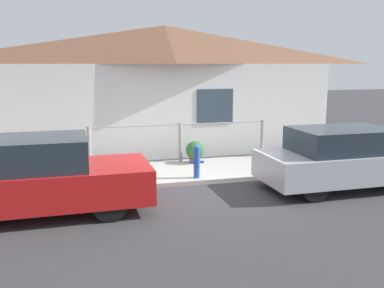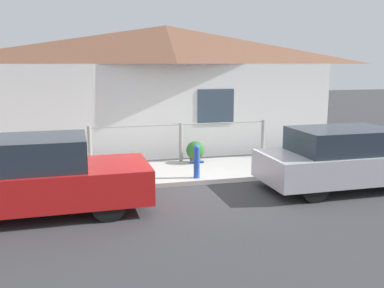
{
  "view_description": "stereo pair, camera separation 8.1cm",
  "coord_description": "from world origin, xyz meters",
  "views": [
    {
      "loc": [
        -2.71,
        -8.99,
        2.72
      ],
      "look_at": [
        -0.15,
        0.3,
        0.9
      ],
      "focal_mm": 40.0,
      "sensor_mm": 36.0,
      "label": 1
    },
    {
      "loc": [
        -2.64,
        -9.01,
        2.72
      ],
      "look_at": [
        -0.15,
        0.3,
        0.9
      ],
      "focal_mm": 40.0,
      "sensor_mm": 36.0,
      "label": 2
    }
  ],
  "objects": [
    {
      "name": "sidewalk",
      "position": [
        0.0,
        1.09,
        0.05
      ],
      "size": [
        24.0,
        2.19,
        0.1
      ],
      "color": "#B2AFA8",
      "rests_on": "ground_plane"
    },
    {
      "name": "house",
      "position": [
        0.0,
        3.81,
        3.06
      ],
      "size": [
        10.29,
        2.23,
        3.84
      ],
      "color": "white",
      "rests_on": "ground_plane"
    },
    {
      "name": "ground_plane",
      "position": [
        0.0,
        0.0,
        0.0
      ],
      "size": [
        60.0,
        60.0,
        0.0
      ],
      "primitive_type": "plane",
      "color": "#38383A"
    },
    {
      "name": "car_left",
      "position": [
        -3.59,
        -1.06,
        0.71
      ],
      "size": [
        4.29,
        1.67,
        1.43
      ],
      "rotation": [
        0.0,
        0.0,
        0.01
      ],
      "color": "red",
      "rests_on": "ground_plane"
    },
    {
      "name": "fire_hydrant",
      "position": [
        -0.05,
        0.26,
        0.51
      ],
      "size": [
        0.33,
        0.15,
        0.78
      ],
      "color": "blue",
      "rests_on": "sidewalk"
    },
    {
      "name": "potted_plant_near_hydrant",
      "position": [
        0.32,
        1.74,
        0.42
      ],
      "size": [
        0.49,
        0.49,
        0.59
      ],
      "color": "brown",
      "rests_on": "sidewalk"
    },
    {
      "name": "fence",
      "position": [
        0.0,
        2.04,
        0.69
      ],
      "size": [
        4.9,
        0.1,
        1.05
      ],
      "color": "#999993",
      "rests_on": "sidewalk"
    },
    {
      "name": "car_right",
      "position": [
        2.96,
        -1.05,
        0.67
      ],
      "size": [
        3.82,
        1.63,
        1.34
      ],
      "rotation": [
        0.0,
        0.0,
        -0.0
      ],
      "color": "#B7B7BC",
      "rests_on": "ground_plane"
    }
  ]
}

